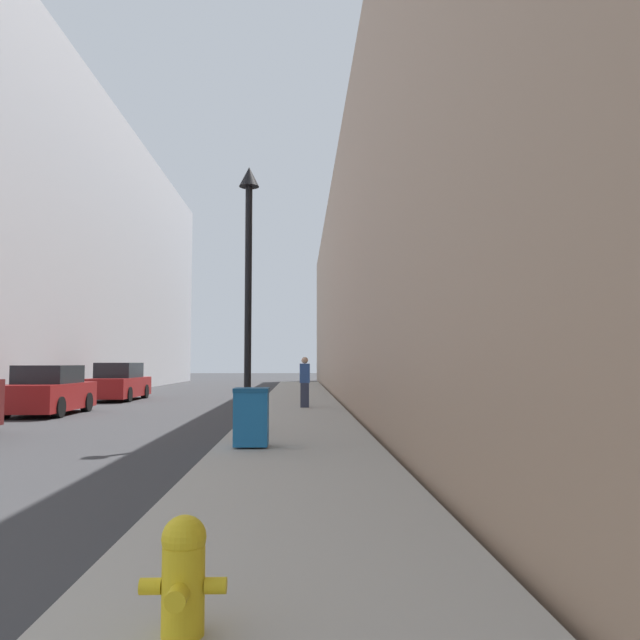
# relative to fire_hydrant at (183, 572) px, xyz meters

# --- Properties ---
(sidewalk_right) EXTENTS (3.03, 60.00, 0.14)m
(sidewalk_right) POSITION_rel_fire_hydrant_xyz_m (0.63, 17.04, -0.41)
(sidewalk_right) COLOR #ADA89E
(sidewalk_right) RESTS_ON ground
(building_right_stone) EXTENTS (12.00, 60.00, 10.92)m
(building_right_stone) POSITION_rel_fire_hydrant_xyz_m (8.24, 25.04, 4.98)
(building_right_stone) COLOR #9E7F66
(building_right_stone) RESTS_ON ground
(fire_hydrant) EXTENTS (0.48, 0.36, 0.65)m
(fire_hydrant) POSITION_rel_fire_hydrant_xyz_m (0.00, 0.00, 0.00)
(fire_hydrant) COLOR yellow
(fire_hydrant) RESTS_ON sidewalk_right
(trash_bin) EXTENTS (0.62, 0.62, 1.05)m
(trash_bin) POSITION_rel_fire_hydrant_xyz_m (-0.22, 7.70, 0.20)
(trash_bin) COLOR #19609E
(trash_bin) RESTS_ON sidewalk_right
(lamppost) EXTENTS (0.45, 0.45, 5.89)m
(lamppost) POSITION_rel_fire_hydrant_xyz_m (-0.50, 10.20, 3.26)
(lamppost) COLOR black
(lamppost) RESTS_ON sidewalk_right
(parked_sedan_near) EXTENTS (1.83, 4.13, 1.57)m
(parked_sedan_near) POSITION_rel_fire_hydrant_xyz_m (-7.37, 16.70, 0.24)
(parked_sedan_near) COLOR maroon
(parked_sedan_near) RESTS_ON ground
(parked_sedan_far) EXTENTS (1.82, 4.77, 1.66)m
(parked_sedan_far) POSITION_rel_fire_hydrant_xyz_m (-7.38, 24.49, 0.27)
(parked_sedan_far) COLOR maroon
(parked_sedan_far) RESTS_ON ground
(pedestrian_on_sidewalk) EXTENTS (0.34, 0.22, 1.70)m
(pedestrian_on_sidewalk) POSITION_rel_fire_hydrant_xyz_m (0.81, 17.68, 0.52)
(pedestrian_on_sidewalk) COLOR #2D3347
(pedestrian_on_sidewalk) RESTS_ON sidewalk_right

